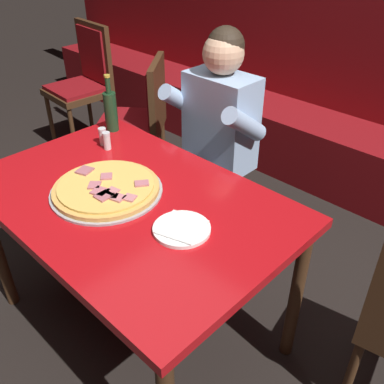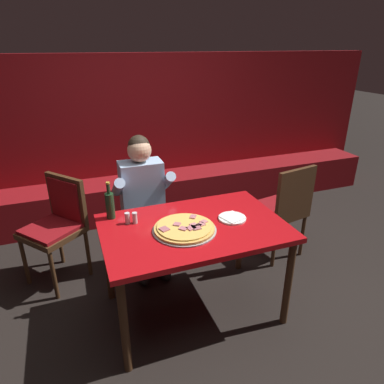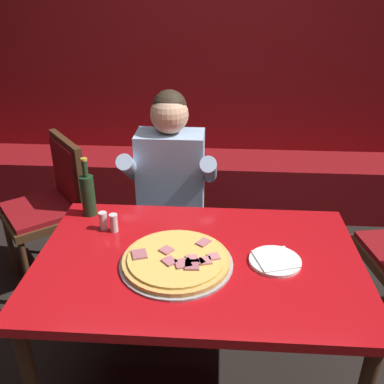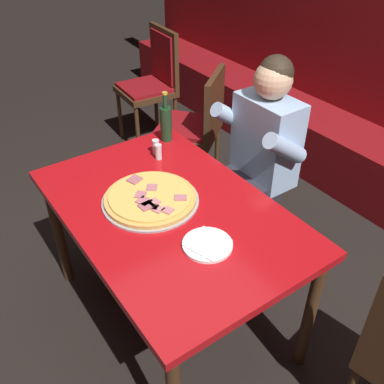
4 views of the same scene
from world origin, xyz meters
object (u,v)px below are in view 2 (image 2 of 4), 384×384
dining_chair_far_right (58,221)px  dining_chair_side_aisle (284,205)px  plate_white_paper (232,218)px  main_dining_table (194,236)px  pizza (185,228)px  shaker_red_pepper_flakes (127,219)px  beer_bottle (110,205)px  shaker_parmesan (135,218)px  diner_seated_blue_shirt (144,200)px

dining_chair_far_right → dining_chair_side_aisle: (2.05, -0.41, -0.00)m
plate_white_paper → main_dining_table: bearing=178.6°
pizza → main_dining_table: bearing=27.6°
dining_chair_far_right → dining_chair_side_aisle: 2.09m
main_dining_table → shaker_red_pepper_flakes: size_ratio=15.50×
pizza → plate_white_paper: bearing=5.5°
pizza → dining_chair_far_right: 1.26m
main_dining_table → beer_bottle: size_ratio=4.56×
main_dining_table → dining_chair_side_aisle: size_ratio=1.37×
shaker_parmesan → diner_seated_blue_shirt: (0.19, 0.53, -0.11)m
dining_chair_far_right → plate_white_paper: bearing=-34.0°
plate_white_paper → dining_chair_side_aisle: (0.79, 0.44, -0.22)m
shaker_parmesan → shaker_red_pepper_flakes: bearing=164.0°
plate_white_paper → shaker_red_pepper_flakes: bearing=164.6°
beer_bottle → dining_chair_far_right: (-0.41, 0.51, -0.32)m
dining_chair_far_right → diner_seated_blue_shirt: bearing=-9.8°
plate_white_paper → diner_seated_blue_shirt: (-0.51, 0.72, -0.08)m
plate_white_paper → shaker_parmesan: 0.73m
shaker_parmesan → dining_chair_side_aisle: bearing=9.3°
dining_chair_far_right → dining_chair_side_aisle: bearing=-11.4°
plate_white_paper → dining_chair_far_right: bearing=146.0°
diner_seated_blue_shirt → main_dining_table: bearing=-74.1°
main_dining_table → beer_bottle: (-0.55, 0.33, 0.19)m
pizza → diner_seated_blue_shirt: (-0.12, 0.76, -0.09)m
dining_chair_far_right → pizza: bearing=-45.7°
shaker_red_pepper_flakes → dining_chair_side_aisle: 1.58m
plate_white_paper → shaker_parmesan: size_ratio=2.44×
pizza → plate_white_paper: pizza is taller
pizza → dining_chair_side_aisle: bearing=21.8°
main_dining_table → diner_seated_blue_shirt: 0.74m
pizza → dining_chair_far_right: bearing=134.3°
plate_white_paper → beer_bottle: beer_bottle is taller
main_dining_table → shaker_parmesan: size_ratio=15.50×
beer_bottle → shaker_red_pepper_flakes: size_ratio=3.40×
pizza → diner_seated_blue_shirt: bearing=98.7°
beer_bottle → pizza: bearing=-39.5°
pizza → plate_white_paper: size_ratio=2.17×
shaker_red_pepper_flakes → dining_chair_side_aisle: dining_chair_side_aisle is taller
diner_seated_blue_shirt → dining_chair_far_right: 0.77m
pizza → shaker_red_pepper_flakes: bearing=145.5°
beer_bottle → shaker_parmesan: bearing=-43.9°
plate_white_paper → dining_chair_side_aisle: dining_chair_side_aisle is taller
pizza → shaker_parmesan: shaker_parmesan is taller
beer_bottle → shaker_red_pepper_flakes: 0.18m
beer_bottle → shaker_parmesan: size_ratio=3.40×
dining_chair_far_right → shaker_parmesan: bearing=-49.6°
shaker_red_pepper_flakes → diner_seated_blue_shirt: size_ratio=0.07×
shaker_parmesan → dining_chair_side_aisle: 1.53m
shaker_parmesan → diner_seated_blue_shirt: 0.57m
shaker_red_pepper_flakes → dining_chair_side_aisle: bearing=8.4°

